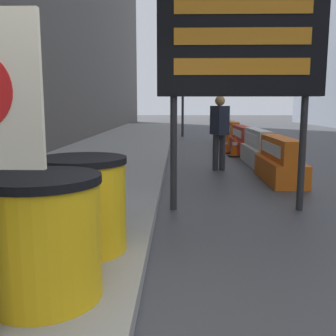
{
  "coord_description": "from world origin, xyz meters",
  "views": [
    {
      "loc": [
        0.29,
        -2.1,
        1.52
      ],
      "look_at": [
        0.09,
        6.0,
        0.22
      ],
      "focal_mm": 42.0,
      "sensor_mm": 36.0,
      "label": 1
    }
  ],
  "objects_px": {
    "jersey_barrier_red_striped": "(242,141)",
    "traffic_light_near_curb": "(183,84)",
    "jersey_barrier_orange_far": "(280,162)",
    "barrel_drum_foreground": "(43,237)",
    "pedestrian_passerby": "(219,117)",
    "message_board": "(241,37)",
    "jersey_barrier_white": "(257,149)",
    "pedestrian_worker": "(219,127)",
    "traffic_cone_near": "(235,146)",
    "jersey_barrier_orange_near": "(231,135)",
    "traffic_cone_mid": "(226,145)",
    "barrel_drum_middle": "(83,204)"
  },
  "relations": [
    {
      "from": "message_board",
      "to": "jersey_barrier_orange_near",
      "type": "xyz_separation_m",
      "value": [
        1.2,
        9.62,
        -2.05
      ]
    },
    {
      "from": "pedestrian_worker",
      "to": "pedestrian_passerby",
      "type": "height_order",
      "value": "pedestrian_worker"
    },
    {
      "from": "jersey_barrier_white",
      "to": "message_board",
      "type": "bearing_deg",
      "value": -104.66
    },
    {
      "from": "jersey_barrier_orange_far",
      "to": "pedestrian_passerby",
      "type": "height_order",
      "value": "pedestrian_passerby"
    },
    {
      "from": "jersey_barrier_red_striped",
      "to": "traffic_light_near_curb",
      "type": "height_order",
      "value": "traffic_light_near_curb"
    },
    {
      "from": "barrel_drum_foreground",
      "to": "traffic_cone_near",
      "type": "distance_m",
      "value": 9.46
    },
    {
      "from": "message_board",
      "to": "pedestrian_passerby",
      "type": "bearing_deg",
      "value": 85.39
    },
    {
      "from": "jersey_barrier_orange_far",
      "to": "traffic_cone_mid",
      "type": "xyz_separation_m",
      "value": [
        -0.53,
        4.65,
        -0.12
      ]
    },
    {
      "from": "traffic_cone_mid",
      "to": "pedestrian_worker",
      "type": "height_order",
      "value": "pedestrian_worker"
    },
    {
      "from": "traffic_light_near_curb",
      "to": "barrel_drum_foreground",
      "type": "bearing_deg",
      "value": -94.06
    },
    {
      "from": "traffic_cone_near",
      "to": "jersey_barrier_red_striped",
      "type": "bearing_deg",
      "value": 69.2
    },
    {
      "from": "pedestrian_passerby",
      "to": "traffic_light_near_curb",
      "type": "bearing_deg",
      "value": -12.91
    },
    {
      "from": "barrel_drum_middle",
      "to": "traffic_cone_mid",
      "type": "height_order",
      "value": "barrel_drum_middle"
    },
    {
      "from": "traffic_cone_mid",
      "to": "traffic_light_near_curb",
      "type": "height_order",
      "value": "traffic_light_near_curb"
    },
    {
      "from": "barrel_drum_middle",
      "to": "pedestrian_worker",
      "type": "xyz_separation_m",
      "value": [
        1.86,
        5.66,
        0.42
      ]
    },
    {
      "from": "jersey_barrier_white",
      "to": "barrel_drum_foreground",
      "type": "bearing_deg",
      "value": -111.62
    },
    {
      "from": "jersey_barrier_orange_far",
      "to": "jersey_barrier_white",
      "type": "relative_size",
      "value": 0.92
    },
    {
      "from": "jersey_barrier_orange_far",
      "to": "barrel_drum_foreground",
      "type": "bearing_deg",
      "value": -119.76
    },
    {
      "from": "jersey_barrier_white",
      "to": "pedestrian_worker",
      "type": "bearing_deg",
      "value": -137.68
    },
    {
      "from": "jersey_barrier_white",
      "to": "jersey_barrier_red_striped",
      "type": "distance_m",
      "value": 2.42
    },
    {
      "from": "message_board",
      "to": "jersey_barrier_white",
      "type": "xyz_separation_m",
      "value": [
        1.2,
        4.6,
        -2.05
      ]
    },
    {
      "from": "message_board",
      "to": "pedestrian_worker",
      "type": "relative_size",
      "value": 1.91
    },
    {
      "from": "barrel_drum_middle",
      "to": "traffic_light_near_curb",
      "type": "height_order",
      "value": "traffic_light_near_curb"
    },
    {
      "from": "barrel_drum_middle",
      "to": "message_board",
      "type": "xyz_separation_m",
      "value": [
        1.75,
        2.06,
        1.85
      ]
    },
    {
      "from": "barrel_drum_foreground",
      "to": "pedestrian_worker",
      "type": "relative_size",
      "value": 0.51
    },
    {
      "from": "jersey_barrier_red_striped",
      "to": "pedestrian_passerby",
      "type": "height_order",
      "value": "pedestrian_passerby"
    },
    {
      "from": "traffic_cone_near",
      "to": "traffic_light_near_curb",
      "type": "height_order",
      "value": "traffic_light_near_curb"
    },
    {
      "from": "barrel_drum_foreground",
      "to": "barrel_drum_middle",
      "type": "xyz_separation_m",
      "value": [
        0.05,
        0.94,
        0.0
      ]
    },
    {
      "from": "message_board",
      "to": "traffic_cone_near",
      "type": "height_order",
      "value": "message_board"
    },
    {
      "from": "barrel_drum_foreground",
      "to": "jersey_barrier_orange_far",
      "type": "bearing_deg",
      "value": 60.24
    },
    {
      "from": "barrel_drum_middle",
      "to": "message_board",
      "type": "distance_m",
      "value": 3.28
    },
    {
      "from": "jersey_barrier_orange_near",
      "to": "pedestrian_passerby",
      "type": "height_order",
      "value": "pedestrian_passerby"
    },
    {
      "from": "jersey_barrier_white",
      "to": "traffic_light_near_curb",
      "type": "distance_m",
      "value": 9.44
    },
    {
      "from": "jersey_barrier_white",
      "to": "pedestrian_worker",
      "type": "height_order",
      "value": "pedestrian_worker"
    },
    {
      "from": "traffic_cone_mid",
      "to": "pedestrian_passerby",
      "type": "relative_size",
      "value": 0.32
    },
    {
      "from": "traffic_cone_mid",
      "to": "pedestrian_passerby",
      "type": "height_order",
      "value": "pedestrian_passerby"
    },
    {
      "from": "barrel_drum_middle",
      "to": "jersey_barrier_orange_near",
      "type": "height_order",
      "value": "barrel_drum_middle"
    },
    {
      "from": "message_board",
      "to": "pedestrian_passerby",
      "type": "relative_size",
      "value": 1.95
    },
    {
      "from": "barrel_drum_middle",
      "to": "traffic_cone_mid",
      "type": "bearing_deg",
      "value": 74.86
    },
    {
      "from": "barrel_drum_middle",
      "to": "traffic_cone_near",
      "type": "xyz_separation_m",
      "value": [
        2.6,
        8.14,
        -0.27
      ]
    },
    {
      "from": "message_board",
      "to": "jersey_barrier_orange_far",
      "type": "xyz_separation_m",
      "value": [
        1.2,
        2.26,
        -2.06
      ]
    },
    {
      "from": "jersey_barrier_orange_far",
      "to": "pedestrian_passerby",
      "type": "xyz_separation_m",
      "value": [
        -0.26,
        9.44,
        0.62
      ]
    },
    {
      "from": "jersey_barrier_red_striped",
      "to": "message_board",
      "type": "bearing_deg",
      "value": -99.72
    },
    {
      "from": "jersey_barrier_orange_near",
      "to": "pedestrian_worker",
      "type": "relative_size",
      "value": 1.25
    },
    {
      "from": "barrel_drum_middle",
      "to": "traffic_cone_mid",
      "type": "distance_m",
      "value": 9.29
    },
    {
      "from": "jersey_barrier_white",
      "to": "traffic_cone_near",
      "type": "xyz_separation_m",
      "value": [
        -0.35,
        1.49,
        -0.07
      ]
    },
    {
      "from": "jersey_barrier_orange_far",
      "to": "jersey_barrier_orange_near",
      "type": "height_order",
      "value": "jersey_barrier_orange_near"
    },
    {
      "from": "traffic_cone_mid",
      "to": "jersey_barrier_orange_far",
      "type": "bearing_deg",
      "value": -83.49
    },
    {
      "from": "barrel_drum_foreground",
      "to": "pedestrian_passerby",
      "type": "distance_m",
      "value": 14.97
    },
    {
      "from": "traffic_cone_near",
      "to": "pedestrian_passerby",
      "type": "bearing_deg",
      "value": 89.03
    }
  ]
}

